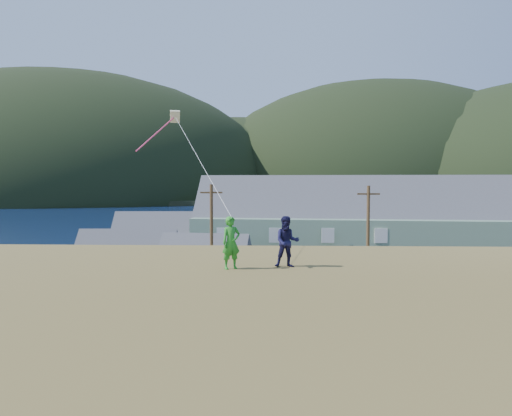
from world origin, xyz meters
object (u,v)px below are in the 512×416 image
at_px(lodge, 370,230).
at_px(shed_palegreen_far, 161,240).
at_px(shed_white, 203,267).
at_px(kite_flyer_navy, 287,242).
at_px(wharf, 203,245).
at_px(shed_palegreen_near, 126,262).
at_px(kite_flyer_green, 231,243).

relative_size(lodge, shed_palegreen_far, 3.22).
relative_size(shed_white, kite_flyer_navy, 5.22).
height_order(shed_palegreen_far, kite_flyer_navy, kite_flyer_navy).
xyz_separation_m(shed_white, shed_palegreen_far, (-7.54, 16.21, 0.46)).
distance_m(lodge, kite_flyer_navy, 37.66).
xyz_separation_m(wharf, kite_flyer_navy, (11.06, -57.99, 7.59)).
xyz_separation_m(lodge, kite_flyer_navy, (-9.68, -36.27, 3.08)).
xyz_separation_m(shed_palegreen_near, shed_white, (7.41, -1.71, -0.05)).
distance_m(lodge, shed_palegreen_far, 25.14).
height_order(wharf, lodge, lodge).
bearing_deg(shed_palegreen_near, shed_palegreen_far, 88.13).
bearing_deg(kite_flyer_green, wharf, 70.34).
bearing_deg(wharf, shed_palegreen_far, -102.59).
relative_size(lodge, kite_flyer_navy, 22.43).
relative_size(wharf, kite_flyer_green, 15.40).
relative_size(lodge, shed_white, 4.30).
bearing_deg(shed_white, wharf, 106.22).
distance_m(wharf, shed_white, 30.90).
xyz_separation_m(wharf, shed_palegreen_far, (-3.20, -14.31, 2.48)).
height_order(shed_white, kite_flyer_green, kite_flyer_green).
bearing_deg(shed_palegreen_far, shed_white, -67.30).
distance_m(shed_palegreen_near, kite_flyer_navy, 32.89).
distance_m(lodge, shed_palegreen_near, 24.97).
height_order(wharf, shed_palegreen_near, shed_palegreen_near).
bearing_deg(kite_flyer_navy, shed_palegreen_near, 112.95).
distance_m(shed_white, kite_flyer_green, 28.84).
height_order(lodge, kite_flyer_navy, lodge).
height_order(lodge, shed_white, lodge).
xyz_separation_m(shed_palegreen_near, kite_flyer_navy, (14.14, -29.18, 5.51)).
distance_m(lodge, shed_white, 18.78).
bearing_deg(shed_white, kite_flyer_navy, -68.12).
height_order(wharf, shed_white, shed_white).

